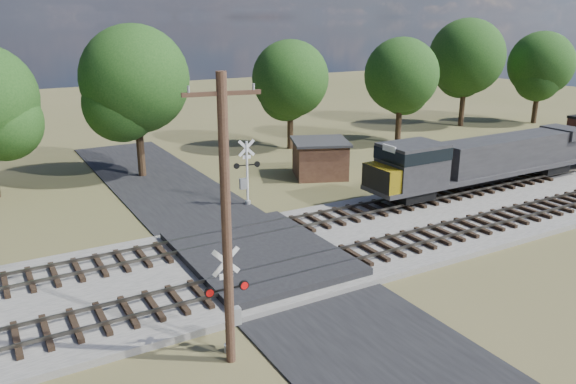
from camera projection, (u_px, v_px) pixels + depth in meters
ground at (263, 265)px, 27.07m from camera, size 160.00×160.00×0.00m
ballast_bed at (414, 223)px, 32.20m from camera, size 140.00×10.00×0.30m
road at (263, 264)px, 27.06m from camera, size 7.00×60.00×0.08m
crossing_panel at (259, 255)px, 27.39m from camera, size 7.00×9.00×0.62m
track_near at (341, 258)px, 26.78m from camera, size 140.00×2.60×0.33m
track_far at (289, 226)px, 30.92m from camera, size 140.00×2.60×0.33m
crossing_signal_near at (230, 309)px, 19.58m from camera, size 1.62×0.35×4.02m
crossing_signal_far at (246, 178)px, 35.10m from camera, size 1.71×0.41×4.26m
utility_pole at (226, 219)px, 17.96m from camera, size 2.41×0.55×9.90m
equipment_shed at (320, 158)px, 41.79m from camera, size 5.25×5.25×2.74m
treeline at (205, 77)px, 44.23m from camera, size 82.40×11.88×11.41m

